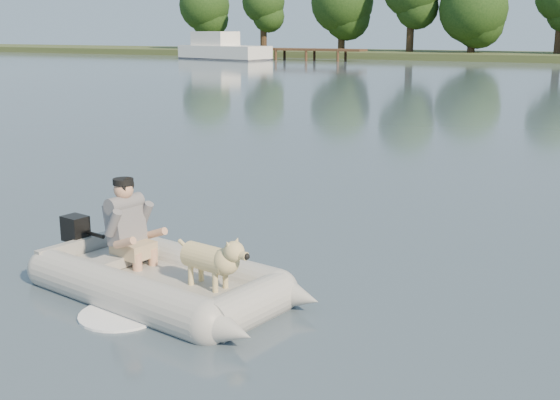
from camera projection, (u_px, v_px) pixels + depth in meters
The scene contains 7 objects.
water at pixel (176, 292), 7.60m from camera, with size 160.00×160.00×0.00m, color #4E5C6A.
dock at pixel (270, 54), 63.94m from camera, with size 18.00×2.00×1.04m, color #4C331E, non-canonical shape.
dinghy at pixel (164, 247), 7.39m from camera, with size 4.33×3.08×1.27m, color #A1A19C, non-canonical shape.
man at pixel (126, 220), 7.77m from camera, with size 0.66×0.57×0.98m, color slate, non-canonical shape.
dog at pixel (208, 263), 7.09m from camera, with size 0.85×0.30×0.57m, color tan, non-canonical shape.
outboard_motor at pixel (77, 244), 8.35m from camera, with size 0.38×0.26×0.72m, color black, non-canonical shape.
cabin_cruiser at pixel (224, 46), 63.87m from camera, with size 9.55×3.41×2.95m, color white, non-canonical shape.
Camera 1 is at (4.23, -5.87, 2.78)m, focal length 45.00 mm.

